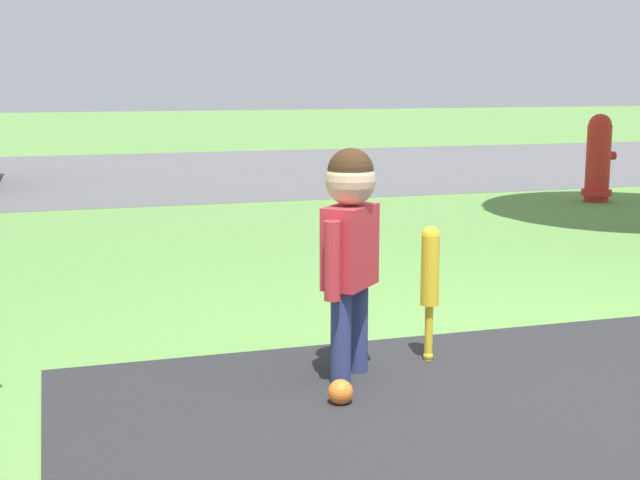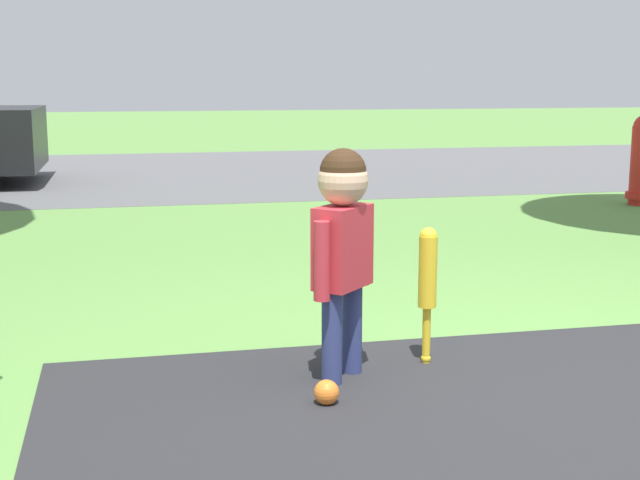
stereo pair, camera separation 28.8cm
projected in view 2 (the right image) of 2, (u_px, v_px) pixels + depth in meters
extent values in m
plane|color=#5B8C42|center=(600.00, 411.00, 3.20)|extent=(60.00, 60.00, 0.00)
cube|color=#59595B|center=(251.00, 171.00, 11.49)|extent=(40.00, 6.00, 0.01)
cylinder|color=navy|center=(332.00, 338.00, 3.46)|extent=(0.08, 0.08, 0.37)
cylinder|color=navy|center=(352.00, 328.00, 3.59)|extent=(0.08, 0.08, 0.37)
cube|color=#BF2D38|center=(343.00, 247.00, 3.46)|extent=(0.27, 0.28, 0.32)
cylinder|color=#BF2D38|center=(322.00, 261.00, 3.33)|extent=(0.06, 0.06, 0.30)
cylinder|color=#BF2D38|center=(362.00, 248.00, 3.60)|extent=(0.06, 0.06, 0.30)
sphere|color=#D8AD8C|center=(343.00, 181.00, 3.41)|extent=(0.20, 0.20, 0.20)
sphere|color=#382314|center=(343.00, 172.00, 3.41)|extent=(0.18, 0.18, 0.18)
sphere|color=yellow|center=(426.00, 358.00, 3.74)|extent=(0.04, 0.04, 0.04)
cylinder|color=yellow|center=(426.00, 335.00, 3.72)|extent=(0.03, 0.03, 0.24)
cylinder|color=yellow|center=(428.00, 272.00, 3.67)|extent=(0.08, 0.08, 0.30)
sphere|color=yellow|center=(429.00, 236.00, 3.65)|extent=(0.07, 0.07, 0.07)
sphere|color=orange|center=(327.00, 392.00, 3.26)|extent=(0.09, 0.09, 0.09)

